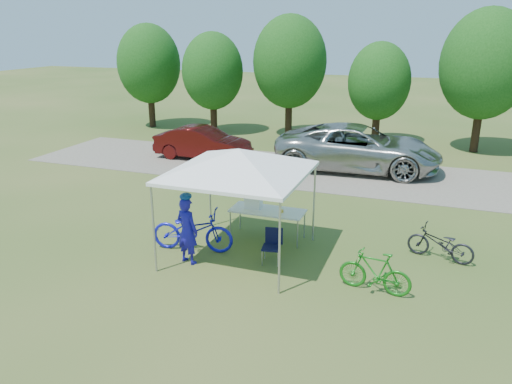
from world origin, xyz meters
TOP-DOWN VIEW (x-y plane):
  - ground at (0.00, 0.00)m, footprint 100.00×100.00m
  - gravel_strip at (0.00, 8.00)m, footprint 24.00×5.00m
  - canopy at (0.00, 0.00)m, footprint 4.53×4.53m
  - treeline at (-0.29, 14.05)m, footprint 24.89×4.28m
  - folding_table at (0.31, 1.22)m, footprint 1.98×0.82m
  - folding_chair at (0.88, -0.06)m, footprint 0.49×0.51m
  - cooler at (-0.09, 1.22)m, footprint 0.45×0.31m
  - ice_cream_cup at (0.72, 1.17)m, footprint 0.09×0.09m
  - cyclist at (-1.01, -0.82)m, footprint 0.69×0.55m
  - bike_blue at (-1.22, -0.16)m, footprint 2.19×1.06m
  - bike_green at (3.40, -0.70)m, footprint 1.61×0.63m
  - bike_dark at (4.69, 1.43)m, footprint 1.69×0.92m
  - minivan at (1.47, 8.88)m, footprint 6.55×3.28m
  - sedan at (-5.06, 8.34)m, footprint 4.17×1.51m

SIDE VIEW (x-z plane):
  - ground at x=0.00m, z-range 0.00..0.00m
  - gravel_strip at x=0.00m, z-range 0.00..0.02m
  - bike_dark at x=4.69m, z-range 0.00..0.84m
  - bike_green at x=3.40m, z-range 0.00..0.94m
  - folding_chair at x=0.88m, z-range 0.07..0.91m
  - bike_blue at x=-1.22m, z-range 0.00..1.10m
  - sedan at x=-5.06m, z-range 0.02..1.39m
  - folding_table at x=0.31m, z-range 0.36..1.18m
  - cyclist at x=-1.01m, z-range 0.00..1.66m
  - ice_cream_cup at x=0.72m, z-range 0.81..0.88m
  - minivan at x=1.47m, z-range 0.02..1.80m
  - cooler at x=-0.09m, z-range 0.81..1.14m
  - canopy at x=0.00m, z-range 1.15..4.15m
  - treeline at x=-0.29m, z-range 0.38..6.68m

